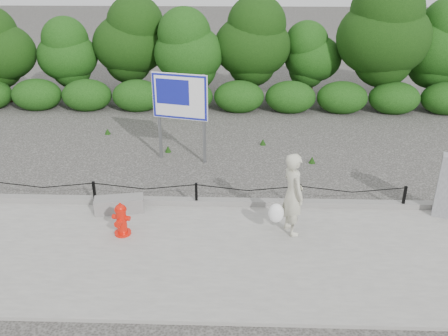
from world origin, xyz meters
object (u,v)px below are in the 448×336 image
pedestrian (292,195)px  advertising_sign (180,101)px  concrete_block (119,204)px  fire_hydrant (121,220)px

pedestrian → advertising_sign: advertising_sign is taller
pedestrian → concrete_block: 4.12m
pedestrian → concrete_block: pedestrian is taller
fire_hydrant → advertising_sign: advertising_sign is taller
concrete_block → pedestrian: bearing=-11.0°
fire_hydrant → pedestrian: size_ratio=0.41×
pedestrian → concrete_block: bearing=57.1°
fire_hydrant → concrete_block: (-0.29, 1.00, -0.18)m
fire_hydrant → concrete_block: bearing=118.3°
pedestrian → advertising_sign: 4.97m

